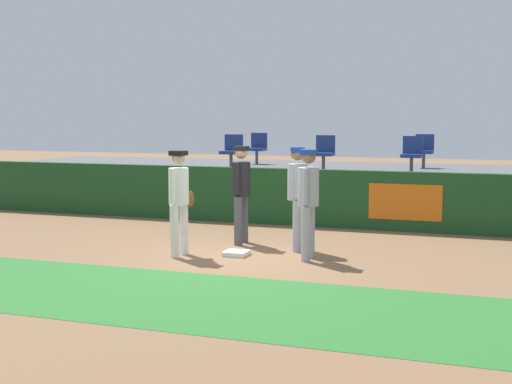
{
  "coord_description": "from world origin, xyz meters",
  "views": [
    {
      "loc": [
        4.2,
        -10.9,
        2.38
      ],
      "look_at": [
        -0.13,
        1.16,
        1.0
      ],
      "focal_mm": 49.22,
      "sensor_mm": 36.0,
      "label": 1
    }
  ],
  "objects_px": {
    "seat_front_center": "(324,151)",
    "seat_back_right": "(424,149)",
    "player_runner_visitor": "(297,191)",
    "player_coach_visitor": "(308,196)",
    "first_base": "(236,253)",
    "player_fielder_home": "(179,195)",
    "seat_front_right": "(412,152)",
    "seat_front_left": "(232,149)",
    "player_umpire": "(241,187)",
    "seat_back_left": "(258,147)"
  },
  "relations": [
    {
      "from": "seat_front_center",
      "to": "seat_back_right",
      "type": "relative_size",
      "value": 1.0
    },
    {
      "from": "player_umpire",
      "to": "seat_back_left",
      "type": "xyz_separation_m",
      "value": [
        -1.73,
        5.77,
        0.51
      ]
    },
    {
      "from": "seat_front_left",
      "to": "seat_front_right",
      "type": "relative_size",
      "value": 1.0
    },
    {
      "from": "first_base",
      "to": "player_umpire",
      "type": "bearing_deg",
      "value": 106.78
    },
    {
      "from": "player_runner_visitor",
      "to": "seat_back_left",
      "type": "height_order",
      "value": "seat_back_left"
    },
    {
      "from": "player_coach_visitor",
      "to": "player_umpire",
      "type": "distance_m",
      "value": 1.87
    },
    {
      "from": "player_runner_visitor",
      "to": "seat_back_right",
      "type": "distance_m",
      "value": 6.24
    },
    {
      "from": "player_runner_visitor",
      "to": "seat_front_right",
      "type": "distance_m",
      "value": 4.51
    },
    {
      "from": "player_runner_visitor",
      "to": "seat_front_center",
      "type": "xyz_separation_m",
      "value": [
        -0.58,
        4.23,
        0.5
      ]
    },
    {
      "from": "player_runner_visitor",
      "to": "player_coach_visitor",
      "type": "bearing_deg",
      "value": 10.85
    },
    {
      "from": "seat_front_center",
      "to": "seat_front_left",
      "type": "height_order",
      "value": "same"
    },
    {
      "from": "seat_front_right",
      "to": "seat_back_left",
      "type": "relative_size",
      "value": 1.0
    },
    {
      "from": "player_runner_visitor",
      "to": "seat_front_left",
      "type": "bearing_deg",
      "value": -163.36
    },
    {
      "from": "player_coach_visitor",
      "to": "player_umpire",
      "type": "relative_size",
      "value": 1.0
    },
    {
      "from": "seat_front_right",
      "to": "seat_back_right",
      "type": "relative_size",
      "value": 1.0
    },
    {
      "from": "player_runner_visitor",
      "to": "player_coach_visitor",
      "type": "height_order",
      "value": "player_runner_visitor"
    },
    {
      "from": "player_umpire",
      "to": "seat_front_left",
      "type": "bearing_deg",
      "value": -157.57
    },
    {
      "from": "player_umpire",
      "to": "player_coach_visitor",
      "type": "bearing_deg",
      "value": 56.06
    },
    {
      "from": "seat_front_center",
      "to": "seat_back_left",
      "type": "distance_m",
      "value": 2.93
    },
    {
      "from": "player_coach_visitor",
      "to": "seat_front_center",
      "type": "height_order",
      "value": "seat_front_center"
    },
    {
      "from": "first_base",
      "to": "player_fielder_home",
      "type": "distance_m",
      "value": 1.39
    },
    {
      "from": "player_runner_visitor",
      "to": "seat_front_right",
      "type": "bearing_deg",
      "value": 143.0
    },
    {
      "from": "first_base",
      "to": "seat_back_right",
      "type": "distance_m",
      "value": 7.42
    },
    {
      "from": "player_umpire",
      "to": "seat_front_center",
      "type": "distance_m",
      "value": 4.04
    },
    {
      "from": "seat_front_right",
      "to": "player_runner_visitor",
      "type": "bearing_deg",
      "value": -109.0
    },
    {
      "from": "player_coach_visitor",
      "to": "seat_back_right",
      "type": "xyz_separation_m",
      "value": [
        1.12,
        6.77,
        0.51
      ]
    },
    {
      "from": "player_runner_visitor",
      "to": "seat_back_left",
      "type": "relative_size",
      "value": 2.2
    },
    {
      "from": "first_base",
      "to": "player_fielder_home",
      "type": "bearing_deg",
      "value": -159.26
    },
    {
      "from": "player_fielder_home",
      "to": "player_coach_visitor",
      "type": "bearing_deg",
      "value": 105.47
    },
    {
      "from": "player_fielder_home",
      "to": "seat_front_center",
      "type": "distance_m",
      "value": 5.55
    },
    {
      "from": "seat_front_left",
      "to": "seat_front_right",
      "type": "xyz_separation_m",
      "value": [
        4.38,
        -0.0,
        -0.0
      ]
    },
    {
      "from": "seat_back_left",
      "to": "seat_back_right",
      "type": "bearing_deg",
      "value": 0.0
    },
    {
      "from": "first_base",
      "to": "player_coach_visitor",
      "type": "xyz_separation_m",
      "value": [
        1.25,
        0.09,
        1.03
      ]
    },
    {
      "from": "player_runner_visitor",
      "to": "seat_back_right",
      "type": "bearing_deg",
      "value": 147.8
    },
    {
      "from": "seat_back_right",
      "to": "seat_back_left",
      "type": "bearing_deg",
      "value": -180.0
    },
    {
      "from": "player_fielder_home",
      "to": "seat_back_right",
      "type": "relative_size",
      "value": 2.15
    },
    {
      "from": "player_fielder_home",
      "to": "player_umpire",
      "type": "distance_m",
      "value": 1.55
    },
    {
      "from": "player_fielder_home",
      "to": "seat_front_right",
      "type": "bearing_deg",
      "value": 153.46
    },
    {
      "from": "first_base",
      "to": "seat_front_center",
      "type": "height_order",
      "value": "seat_front_center"
    },
    {
      "from": "player_runner_visitor",
      "to": "seat_front_center",
      "type": "height_order",
      "value": "seat_front_center"
    },
    {
      "from": "seat_front_center",
      "to": "seat_back_left",
      "type": "height_order",
      "value": "same"
    },
    {
      "from": "player_runner_visitor",
      "to": "seat_front_left",
      "type": "distance_m",
      "value": 5.17
    },
    {
      "from": "player_coach_visitor",
      "to": "seat_back_left",
      "type": "distance_m",
      "value": 7.55
    },
    {
      "from": "seat_front_left",
      "to": "seat_back_right",
      "type": "height_order",
      "value": "same"
    },
    {
      "from": "player_umpire",
      "to": "seat_front_right",
      "type": "relative_size",
      "value": 2.19
    },
    {
      "from": "player_runner_visitor",
      "to": "player_fielder_home",
      "type": "bearing_deg",
      "value": -74.13
    },
    {
      "from": "seat_front_left",
      "to": "seat_back_right",
      "type": "xyz_separation_m",
      "value": [
        4.45,
        1.8,
        -0.0
      ]
    },
    {
      "from": "player_umpire",
      "to": "seat_front_left",
      "type": "distance_m",
      "value": 4.37
    },
    {
      "from": "player_fielder_home",
      "to": "seat_back_left",
      "type": "xyz_separation_m",
      "value": [
        -1.15,
        7.21,
        0.53
      ]
    },
    {
      "from": "seat_back_right",
      "to": "seat_front_left",
      "type": "bearing_deg",
      "value": -157.99
    }
  ]
}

